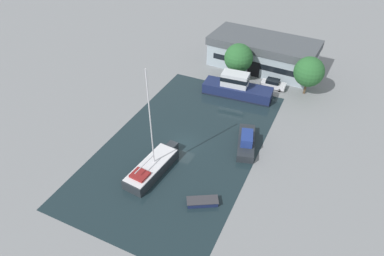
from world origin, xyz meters
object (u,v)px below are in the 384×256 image
at_px(parked_car, 273,84).
at_px(cabin_boat, 246,142).
at_px(warehouse_building, 263,53).
at_px(sailboat_moored, 152,167).
at_px(motor_cruiser, 237,88).
at_px(quay_tree_near_building, 239,58).
at_px(small_dinghy, 203,202).
at_px(quay_tree_by_water, 309,72).

xyz_separation_m(parked_car, cabin_boat, (0.68, -17.33, 0.03)).
height_order(warehouse_building, cabin_boat, warehouse_building).
bearing_deg(sailboat_moored, motor_cruiser, 86.43).
distance_m(quay_tree_near_building, motor_cruiser, 6.06).
bearing_deg(parked_car, warehouse_building, -149.45).
bearing_deg(motor_cruiser, small_dinghy, -173.71).
relative_size(quay_tree_by_water, cabin_boat, 0.89).
bearing_deg(small_dinghy, cabin_boat, 144.23).
xyz_separation_m(quay_tree_near_building, parked_car, (6.79, 0.01, -3.59)).
bearing_deg(warehouse_building, quay_tree_by_water, -30.56).
relative_size(parked_car, motor_cruiser, 0.36).
bearing_deg(small_dinghy, parked_car, 149.31).
distance_m(quay_tree_near_building, small_dinghy, 30.34).
distance_m(parked_car, sailboat_moored, 28.67).
bearing_deg(sailboat_moored, quay_tree_by_water, 68.68).
distance_m(warehouse_building, small_dinghy, 36.77).
distance_m(quay_tree_by_water, motor_cruiser, 12.25).
xyz_separation_m(sailboat_moored, small_dinghy, (8.02, -2.12, -0.47)).
bearing_deg(cabin_boat, quay_tree_near_building, 97.53).
xyz_separation_m(quay_tree_near_building, motor_cruiser, (1.67, -5.05, -2.91)).
height_order(warehouse_building, motor_cruiser, warehouse_building).
bearing_deg(parked_car, sailboat_moored, -17.88).
bearing_deg(quay_tree_by_water, motor_cruiser, -152.03).
xyz_separation_m(warehouse_building, small_dinghy, (3.53, -36.51, -2.55)).
height_order(quay_tree_by_water, sailboat_moored, sailboat_moored).
distance_m(parked_car, small_dinghy, 29.45).
bearing_deg(motor_cruiser, cabin_boat, -158.74).
distance_m(warehouse_building, quay_tree_near_building, 7.69).
height_order(warehouse_building, quay_tree_by_water, quay_tree_by_water).
bearing_deg(warehouse_building, small_dinghy, -80.97).
relative_size(quay_tree_near_building, motor_cruiser, 0.58).
distance_m(sailboat_moored, small_dinghy, 8.31).
relative_size(warehouse_building, small_dinghy, 5.27).
distance_m(warehouse_building, cabin_boat, 24.97).
distance_m(sailboat_moored, motor_cruiser, 22.56).
height_order(motor_cruiser, small_dinghy, motor_cruiser).
height_order(warehouse_building, quay_tree_near_building, quay_tree_near_building).
height_order(warehouse_building, small_dinghy, warehouse_building).
bearing_deg(cabin_boat, warehouse_building, 85.54).
distance_m(motor_cruiser, small_dinghy, 24.81).
xyz_separation_m(warehouse_building, sailboat_moored, (-4.49, -34.39, -2.08)).
relative_size(quay_tree_near_building, quay_tree_by_water, 1.03).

